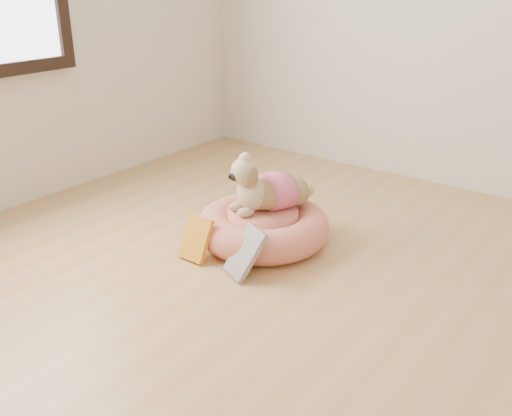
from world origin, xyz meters
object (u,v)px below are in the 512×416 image
Objects in this scene: dog at (267,179)px; book_white at (245,253)px; pet_bed at (263,226)px; book_yellow at (196,239)px.

dog is 1.77× the size of book_white.
pet_bed is 3.15× the size of book_yellow.
pet_bed is at bearing 138.29° from book_white.
book_white is (0.12, -0.27, 0.02)m from pet_bed.
book_yellow is at bearing -150.76° from book_white.
pet_bed is at bearing -69.08° from dog.
dog is (0.00, 0.03, 0.21)m from pet_bed.
pet_bed is at bearing 66.98° from book_yellow.
book_yellow is (-0.12, -0.32, -0.20)m from dog.
pet_bed is 1.56× the size of dog.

